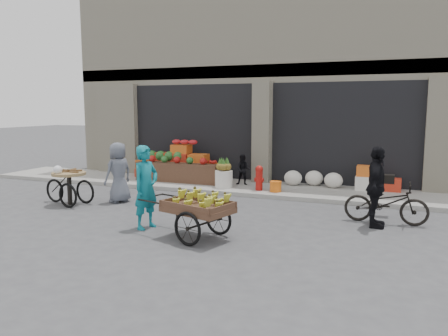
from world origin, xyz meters
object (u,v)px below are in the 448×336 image
at_px(bicycle, 386,203).
at_px(banana_cart, 196,205).
at_px(fire_hydrant, 259,177).
at_px(cyclist, 376,187).
at_px(pineapple_bin, 224,179).
at_px(vendor_woman, 146,187).
at_px(tricycle_cart, 69,183).
at_px(orange_bucket, 276,186).
at_px(vendor_grey, 118,172).
at_px(seated_person, 243,170).

bearing_deg(bicycle, banana_cart, 127.45).
bearing_deg(banana_cart, fire_hydrant, 107.95).
distance_m(bicycle, cyclist, 0.59).
bearing_deg(pineapple_bin, bicycle, -24.52).
height_order(vendor_woman, cyclist, vendor_woman).
bearing_deg(tricycle_cart, banana_cart, -11.41).
height_order(tricycle_cart, bicycle, tricycle_cart).
distance_m(orange_bucket, vendor_woman, 4.51).
bearing_deg(vendor_grey, vendor_woman, 66.58).
relative_size(tricycle_cart, bicycle, 0.85).
xyz_separation_m(fire_hydrant, orange_bucket, (0.50, -0.05, -0.23)).
distance_m(orange_bucket, seated_person, 1.42).
relative_size(fire_hydrant, banana_cart, 0.31).
bearing_deg(vendor_grey, fire_hydrant, 146.99).
bearing_deg(tricycle_cart, bicycle, 15.12).
distance_m(fire_hydrant, orange_bucket, 0.55).
bearing_deg(pineapple_bin, tricycle_cart, -134.42).
height_order(fire_hydrant, bicycle, bicycle).
distance_m(pineapple_bin, tricycle_cart, 4.32).
bearing_deg(bicycle, seated_person, 57.95).
relative_size(fire_hydrant, cyclist, 0.42).
height_order(banana_cart, vendor_grey, vendor_grey).
bearing_deg(banana_cart, orange_bucket, 101.52).
height_order(orange_bucket, vendor_woman, vendor_woman).
distance_m(banana_cart, bicycle, 4.14).
xyz_separation_m(orange_bucket, seated_person, (-1.20, 0.70, 0.31)).
bearing_deg(vendor_woman, tricycle_cart, 81.98).
bearing_deg(pineapple_bin, orange_bucket, -3.58).
bearing_deg(pineapple_bin, cyclist, -29.66).
bearing_deg(seated_person, cyclist, -47.94).
relative_size(vendor_woman, vendor_grey, 1.09).
bearing_deg(orange_bucket, cyclist, -40.89).
distance_m(banana_cart, vendor_woman, 1.29).
relative_size(seated_person, tricycle_cart, 0.64).
bearing_deg(seated_person, vendor_grey, -138.88).
relative_size(pineapple_bin, fire_hydrant, 0.73).
xyz_separation_m(orange_bucket, vendor_woman, (-1.63, -4.17, 0.59)).
bearing_deg(vendor_grey, banana_cart, 76.40).
xyz_separation_m(seated_person, vendor_grey, (-2.41, -2.99, 0.20)).
height_order(pineapple_bin, cyclist, cyclist).
bearing_deg(banana_cart, tricycle_cart, 177.52).
height_order(orange_bucket, tricycle_cart, tricycle_cart).
distance_m(fire_hydrant, bicycle, 3.99).
relative_size(orange_bucket, vendor_woman, 0.19).
distance_m(fire_hydrant, vendor_woman, 4.38).
height_order(tricycle_cart, cyclist, cyclist).
distance_m(fire_hydrant, vendor_grey, 3.90).
xyz_separation_m(banana_cart, bicycle, (3.31, 2.47, -0.20)).
relative_size(banana_cart, vendor_grey, 1.45).
distance_m(orange_bucket, bicycle, 3.54).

